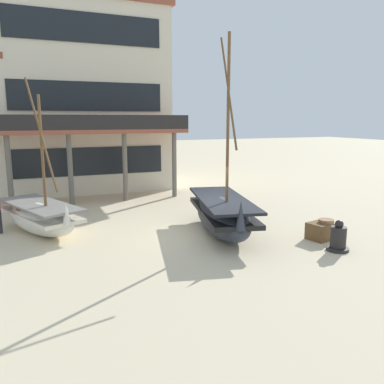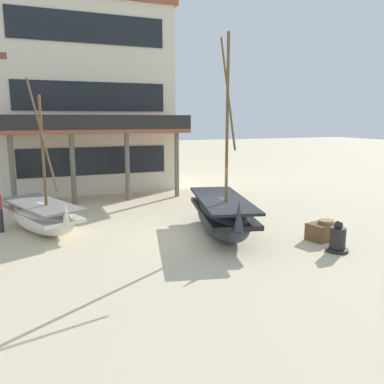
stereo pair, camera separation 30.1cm
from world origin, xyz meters
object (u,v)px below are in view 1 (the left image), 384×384
Objects in this scene: fishing_boat_centre_large at (41,216)px; cargo_crate at (319,231)px; harbor_building_main at (81,99)px; fishing_boat_near_left at (222,214)px; capstan_winch at (338,239)px; wooden_barrel at (326,229)px.

fishing_boat_centre_large reaches higher than cargo_crate.
fishing_boat_centre_large is 0.53× the size of harbor_building_main.
fishing_boat_centre_large is (-6.01, 2.72, -0.12)m from fishing_boat_near_left.
harbor_building_main is at bearing 104.11° from fishing_boat_near_left.
capstan_winch is at bearing -70.06° from harbor_building_main.
harbor_building_main is at bearing 112.31° from cargo_crate.
capstan_winch is 1.18m from cargo_crate.
wooden_barrel is at bearing -66.95° from harbor_building_main.
capstan_winch is at bearing -113.78° from wooden_barrel.
fishing_boat_near_left reaches higher than capstan_winch.
fishing_boat_near_left is 3.98m from capstan_winch.
fishing_boat_near_left is 6.92× the size of capstan_winch.
harbor_building_main is (-6.06, 14.25, 4.87)m from wooden_barrel.
harbor_building_main reaches higher than cargo_crate.
fishing_boat_centre_large is 10.15m from wooden_barrel.
wooden_barrel is (8.99, -4.70, -0.26)m from fishing_boat_centre_large.
fishing_boat_near_left is 9.82× the size of cargo_crate.
fishing_boat_near_left is at bearing 144.78° from cargo_crate.
fishing_boat_centre_large is at bearing 152.00° from cargo_crate.
wooden_barrel is at bearing -33.63° from fishing_boat_near_left.
harbor_building_main reaches higher than wooden_barrel.
wooden_barrel reaches higher than cargo_crate.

